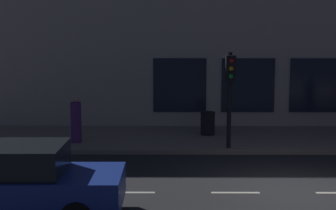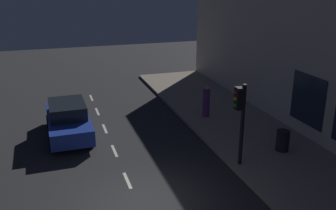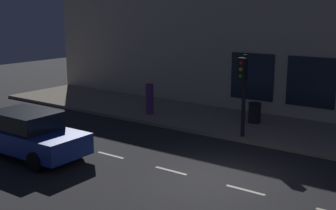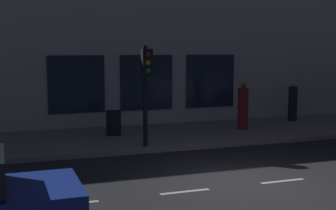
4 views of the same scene
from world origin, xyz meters
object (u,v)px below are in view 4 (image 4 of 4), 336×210
(pedestrian_2, at_px, (243,108))
(pedestrian_0, at_px, (293,103))
(traffic_light, at_px, (146,78))
(trash_bin, at_px, (114,123))

(pedestrian_2, bearing_deg, pedestrian_0, -89.80)
(traffic_light, distance_m, pedestrian_0, 8.22)
(pedestrian_0, xyz_separation_m, pedestrian_2, (-1.13, 3.01, 0.07))
(pedestrian_0, relative_size, trash_bin, 1.90)
(traffic_light, distance_m, trash_bin, 3.00)
(pedestrian_2, bearing_deg, trash_bin, 64.76)
(traffic_light, height_order, pedestrian_2, traffic_light)
(pedestrian_0, distance_m, trash_bin, 8.05)
(trash_bin, bearing_deg, pedestrian_0, -84.93)
(traffic_light, relative_size, trash_bin, 3.65)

